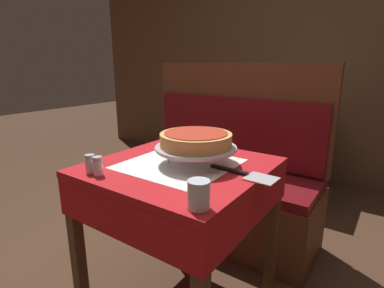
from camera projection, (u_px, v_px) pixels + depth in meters
dining_table_front at (180, 188)px, 1.38m from camera, size 0.74×0.74×0.76m
dining_table_rear at (287, 123)px, 2.80m from camera, size 0.71×0.71×0.77m
booth_bench at (223, 187)px, 2.13m from camera, size 1.31×0.49×1.21m
back_wall_panel at (314, 64)px, 3.03m from camera, size 6.00×0.04×2.40m
pizza_pan_stand at (196, 148)px, 1.33m from camera, size 0.36×0.36×0.08m
deep_dish_pizza at (196, 139)px, 1.31m from camera, size 0.32×0.32×0.06m
pizza_server at (246, 174)px, 1.20m from camera, size 0.29×0.11×0.01m
water_glass_near at (199, 195)px, 0.92m from camera, size 0.07×0.07×0.09m
salt_shaker at (90, 164)px, 1.22m from camera, size 0.04×0.04×0.08m
pepper_shaker at (98, 166)px, 1.20m from camera, size 0.04×0.04×0.08m
napkin_holder at (204, 137)px, 1.63m from camera, size 0.10×0.05×0.09m
condiment_caddy at (277, 108)px, 2.76m from camera, size 0.13×0.13×0.14m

